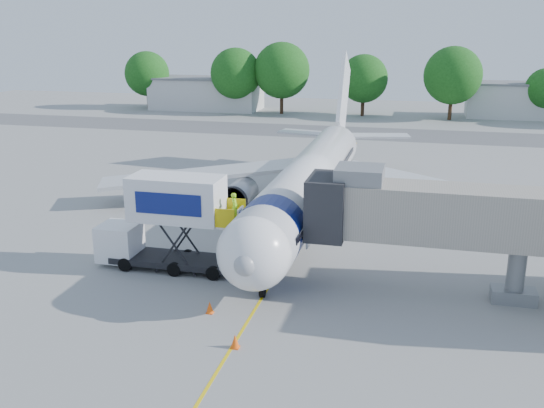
% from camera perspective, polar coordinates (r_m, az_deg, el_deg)
% --- Properties ---
extents(ground, '(160.00, 160.00, 0.00)m').
position_cam_1_polar(ground, '(40.28, 2.55, -3.15)').
color(ground, gray).
rests_on(ground, ground).
extents(guidance_line, '(0.15, 70.00, 0.01)m').
position_cam_1_polar(guidance_line, '(40.28, 2.55, -3.14)').
color(guidance_line, yellow).
rests_on(guidance_line, ground).
extents(taxiway_strip, '(120.00, 10.00, 0.01)m').
position_cam_1_polar(taxiway_strip, '(80.72, 8.50, 6.61)').
color(taxiway_strip, '#59595B').
rests_on(taxiway_strip, ground).
extents(aircraft, '(34.17, 37.73, 11.35)m').
position_cam_1_polar(aircraft, '(43.31, 3.68, 2.31)').
color(aircraft, white).
rests_on(aircraft, ground).
extents(jet_bridge, '(13.90, 3.20, 6.60)m').
position_cam_1_polar(jet_bridge, '(31.60, 14.42, -0.92)').
color(jet_bridge, gray).
rests_on(jet_bridge, ground).
extents(catering_hiloader, '(8.50, 2.44, 5.50)m').
position_cam_1_polar(catering_hiloader, '(34.86, -9.88, -1.75)').
color(catering_hiloader, black).
rests_on(catering_hiloader, ground).
extents(ground_tug, '(3.90, 2.80, 1.40)m').
position_cam_1_polar(ground_tug, '(23.47, -6.63, -16.55)').
color(ground_tug, silver).
rests_on(ground_tug, ground).
extents(safety_cone_a, '(0.38, 0.38, 0.61)m').
position_cam_1_polar(safety_cone_a, '(30.09, -5.88, -9.67)').
color(safety_cone_a, '#F7540D').
rests_on(safety_cone_a, ground).
extents(safety_cone_b, '(0.40, 0.40, 0.64)m').
position_cam_1_polar(safety_cone_b, '(27.02, -3.50, -12.78)').
color(safety_cone_b, '#F7540D').
rests_on(safety_cone_b, ground).
extents(outbuilding_left, '(18.40, 8.40, 5.30)m').
position_cam_1_polar(outbuilding_left, '(104.04, -6.18, 10.33)').
color(outbuilding_left, beige).
rests_on(outbuilding_left, ground).
extents(outbuilding_right, '(16.40, 7.40, 5.30)m').
position_cam_1_polar(outbuilding_right, '(100.91, 22.41, 9.03)').
color(outbuilding_right, beige).
rests_on(outbuilding_right, ground).
extents(tree_a, '(7.46, 7.46, 9.51)m').
position_cam_1_polar(tree_a, '(106.54, -11.68, 11.92)').
color(tree_a, '#382314').
rests_on(tree_a, ground).
extents(tree_b, '(8.06, 8.06, 10.28)m').
position_cam_1_polar(tree_b, '(98.75, -3.43, 12.16)').
color(tree_b, '#382314').
rests_on(tree_b, ground).
extents(tree_c, '(8.77, 8.77, 11.19)m').
position_cam_1_polar(tree_c, '(97.45, 0.93, 12.46)').
color(tree_c, '#382314').
rests_on(tree_c, ground).
extents(tree_d, '(7.39, 7.39, 9.42)m').
position_cam_1_polar(tree_d, '(96.21, 8.63, 11.59)').
color(tree_d, '#382314').
rests_on(tree_d, ground).
extents(tree_e, '(8.45, 8.45, 10.77)m').
position_cam_1_polar(tree_e, '(94.55, 16.66, 11.52)').
color(tree_e, '#382314').
rests_on(tree_e, ground).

